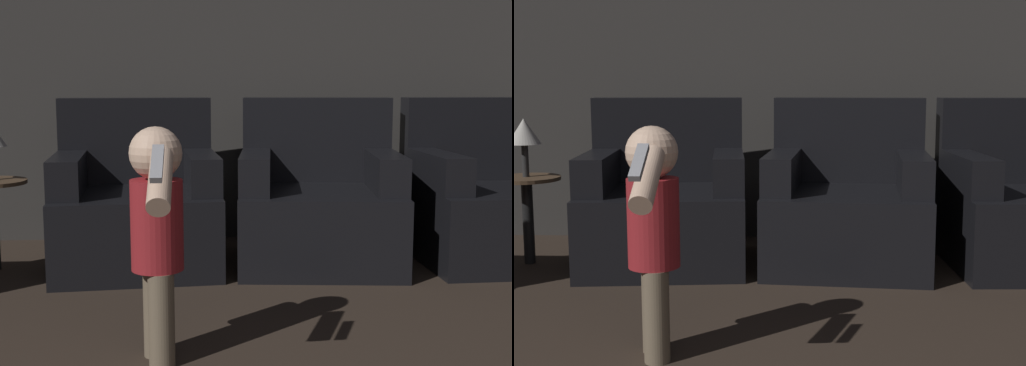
# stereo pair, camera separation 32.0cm
# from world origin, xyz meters

# --- Properties ---
(wall_back) EXTENTS (8.40, 0.05, 2.60)m
(wall_back) POSITION_xyz_m (0.00, 4.50, 1.30)
(wall_back) COLOR #33302D
(wall_back) RESTS_ON ground_plane
(armchair_left) EXTENTS (0.94, 0.93, 0.91)m
(armchair_left) POSITION_xyz_m (-0.87, 3.81, 0.32)
(armchair_left) COLOR black
(armchair_left) RESTS_ON ground_plane
(armchair_middle) EXTENTS (0.94, 0.93, 0.91)m
(armchair_middle) POSITION_xyz_m (0.14, 3.81, 0.32)
(armchair_middle) COLOR black
(armchair_middle) RESTS_ON ground_plane
(armchair_right) EXTENTS (0.90, 0.89, 0.91)m
(armchair_right) POSITION_xyz_m (1.13, 3.81, 0.32)
(armchair_right) COLOR black
(armchair_right) RESTS_ON ground_plane
(person_toddler) EXTENTS (0.19, 0.58, 0.85)m
(person_toddler) POSITION_xyz_m (-0.66, 2.41, 0.50)
(person_toddler) COLOR brown
(person_toddler) RESTS_ON ground_plane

